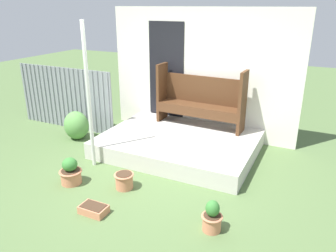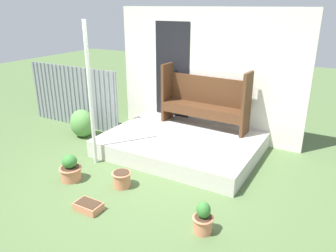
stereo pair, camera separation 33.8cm
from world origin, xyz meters
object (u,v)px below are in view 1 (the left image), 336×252
support_post (89,98)px  bench (201,98)px  flower_pot_middle (124,180)px  flower_pot_right (212,218)px  flower_pot_left (71,172)px  planter_box_rect (94,209)px  shrub_by_fence (76,125)px

support_post → bench: (1.24, 1.91, -0.33)m
flower_pot_middle → support_post: bearing=154.7°
bench → flower_pot_right: 3.03m
bench → flower_pot_middle: bench is taller
bench → flower_pot_middle: 2.47m
flower_pot_left → bench: bearing=65.6°
flower_pot_left → support_post: bearing=96.3°
flower_pot_left → planter_box_rect: size_ratio=1.17×
support_post → shrub_by_fence: (-1.06, 0.81, -0.92)m
flower_pot_middle → planter_box_rect: (-0.02, -0.72, -0.08)m
support_post → planter_box_rect: 1.85m
bench → planter_box_rect: bench is taller
flower_pot_left → flower_pot_right: bearing=-3.2°
flower_pot_left → flower_pot_right: 2.35m
flower_pot_left → planter_box_rect: bearing=-30.9°
flower_pot_right → planter_box_rect: bearing=-167.1°
flower_pot_middle → flower_pot_right: size_ratio=0.72×
support_post → flower_pot_left: size_ratio=5.61×
support_post → flower_pot_right: bearing=-18.2°
shrub_by_fence → planter_box_rect: bearing=-45.2°
support_post → flower_pot_right: size_ratio=5.77×
flower_pot_middle → flower_pot_right: flower_pot_right is taller
shrub_by_fence → flower_pot_left: bearing=-52.4°
flower_pot_right → planter_box_rect: size_ratio=1.14×
flower_pot_left → shrub_by_fence: bearing=127.6°
support_post → flower_pot_right: support_post is taller
flower_pot_right → shrub_by_fence: bearing=155.3°
support_post → shrub_by_fence: bearing=142.7°
planter_box_rect → shrub_by_fence: shrub_by_fence is taller
planter_box_rect → support_post: bearing=127.5°
flower_pot_right → planter_box_rect: 1.59m
shrub_by_fence → flower_pot_right: bearing=-24.7°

